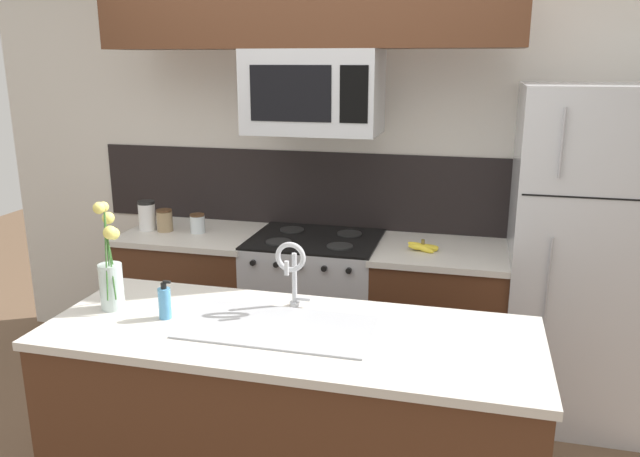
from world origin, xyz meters
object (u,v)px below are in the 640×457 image
(microwave, at_px, (314,92))
(storage_jar_tall, at_px, (147,215))
(flower_vase, at_px, (111,275))
(storage_jar_medium, at_px, (165,220))
(sink_faucet, at_px, (292,266))
(stove_range, at_px, (315,310))
(dish_soap_bottle, at_px, (165,303))
(banana_bunch, at_px, (423,247))
(storage_jar_short, at_px, (198,223))
(refrigerator, at_px, (593,258))

(microwave, distance_m, storage_jar_tall, 1.33)
(microwave, xyz_separation_m, flower_vase, (-0.57, -1.21, -0.71))
(storage_jar_medium, height_order, sink_faucet, sink_faucet)
(storage_jar_tall, xyz_separation_m, flower_vase, (0.51, -1.20, 0.06))
(stove_range, bearing_deg, dish_soap_bottle, -103.60)
(storage_jar_tall, distance_m, banana_bunch, 1.72)
(storage_jar_tall, distance_m, dish_soap_bottle, 1.46)
(storage_jar_short, relative_size, sink_faucet, 0.38)
(banana_bunch, height_order, flower_vase, flower_vase)
(stove_range, height_order, microwave, microwave)
(flower_vase, bearing_deg, refrigerator, 30.62)
(refrigerator, height_order, storage_jar_short, refrigerator)
(refrigerator, xyz_separation_m, storage_jar_tall, (-2.63, -0.05, 0.09))
(stove_range, bearing_deg, storage_jar_tall, -178.27)
(storage_jar_medium, bearing_deg, sink_faucet, -41.98)
(storage_jar_medium, relative_size, flower_vase, 0.28)
(storage_jar_tall, xyz_separation_m, storage_jar_medium, (0.12, 0.00, -0.02))
(storage_jar_short, distance_m, dish_soap_bottle, 1.33)
(flower_vase, bearing_deg, banana_bunch, 44.05)
(stove_range, distance_m, storage_jar_tall, 1.21)
(dish_soap_bottle, relative_size, flower_vase, 0.34)
(microwave, height_order, dish_soap_bottle, microwave)
(microwave, relative_size, refrigerator, 0.41)
(dish_soap_bottle, xyz_separation_m, flower_vase, (-0.27, 0.04, 0.08))
(microwave, relative_size, banana_bunch, 3.91)
(stove_range, xyz_separation_m, storage_jar_medium, (-0.96, -0.03, 0.52))
(storage_jar_medium, relative_size, banana_bunch, 0.72)
(stove_range, relative_size, refrigerator, 0.51)
(refrigerator, bearing_deg, banana_bunch, -174.95)
(flower_vase, bearing_deg, dish_soap_bottle, -7.97)
(storage_jar_short, xyz_separation_m, sink_faucet, (0.92, -1.04, 0.14))
(dish_soap_bottle, bearing_deg, storage_jar_short, 109.27)
(refrigerator, height_order, dish_soap_bottle, refrigerator)
(stove_range, relative_size, storage_jar_tall, 5.00)
(stove_range, xyz_separation_m, sink_faucet, (0.18, -1.05, 0.65))
(storage_jar_short, bearing_deg, microwave, -0.50)
(microwave, height_order, sink_faucet, microwave)
(storage_jar_tall, xyz_separation_m, storage_jar_short, (0.33, 0.02, -0.03))
(refrigerator, bearing_deg, flower_vase, -149.38)
(stove_range, xyz_separation_m, refrigerator, (1.55, 0.02, 0.45))
(stove_range, distance_m, storage_jar_short, 0.90)
(storage_jar_medium, bearing_deg, dish_soap_bottle, -62.21)
(storage_jar_tall, xyz_separation_m, sink_faucet, (1.25, -1.02, 0.11))
(storage_jar_medium, height_order, storage_jar_short, storage_jar_medium)
(refrigerator, bearing_deg, sink_faucet, -141.92)
(microwave, bearing_deg, flower_vase, -115.27)
(refrigerator, distance_m, storage_jar_medium, 2.51)
(refrigerator, distance_m, banana_bunch, 0.91)
(banana_bunch, bearing_deg, refrigerator, 5.05)
(microwave, relative_size, flower_vase, 1.53)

